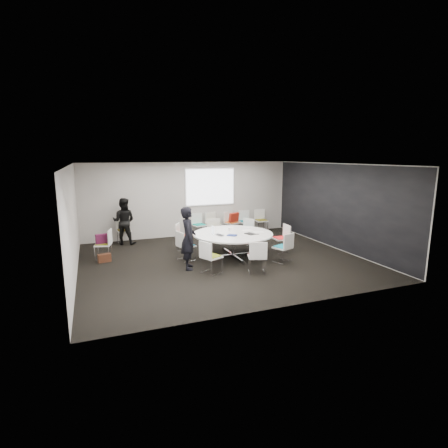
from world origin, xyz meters
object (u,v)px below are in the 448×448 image
object	(u,v)px
conference_table	(233,239)
cup	(229,229)
chair_ring_g	(257,263)
chair_back_b	(213,228)
chair_ring_e	(186,251)
person_main	(188,238)
maroon_bag	(103,239)
chair_ring_a	(281,244)
chair_ring_b	(245,236)
chair_ring_h	(283,253)
chair_ring_d	(184,242)
chair_spare_left	(104,250)
person_back	(124,221)
chair_person_back	(124,235)
chair_back_d	(245,226)
chair_ring_c	(214,237)
chair_back_c	(232,227)
brown_bag	(104,258)
laptop	(221,235)
chair_back_a	(199,229)
chair_back_e	(261,225)
chair_ring_f	(211,263)

from	to	relation	value
conference_table	cup	bearing A→B (deg)	85.64
chair_ring_g	chair_back_b	bearing A→B (deg)	104.06
conference_table	cup	world-z (taller)	cup
chair_ring_e	cup	distance (m)	1.58
conference_table	chair_back_b	distance (m)	2.96
person_main	maroon_bag	bearing A→B (deg)	63.47
chair_ring_a	chair_ring_e	distance (m)	3.08
chair_ring_b	chair_ring_h	world-z (taller)	same
chair_ring_d	chair_spare_left	size ratio (longest dim) A/B	1.00
chair_back_b	person_back	world-z (taller)	person_back
chair_ring_b	chair_person_back	size ratio (longest dim) A/B	1.00
person_main	chair_back_d	bearing A→B (deg)	-29.47
chair_ring_a	chair_ring_b	world-z (taller)	same
chair_person_back	person_main	bearing A→B (deg)	105.40
chair_back_d	cup	size ratio (longest dim) A/B	9.78
conference_table	chair_ring_c	world-z (taller)	chair_ring_c
chair_back_d	person_main	bearing A→B (deg)	51.42
chair_back_c	brown_bag	bearing A→B (deg)	1.12
chair_ring_b	chair_spare_left	distance (m)	4.68
chair_ring_g	chair_spare_left	world-z (taller)	same
chair_ring_c	chair_ring_h	bearing A→B (deg)	123.59
laptop	chair_ring_b	bearing A→B (deg)	-65.30
brown_bag	chair_back_d	bearing A→B (deg)	21.36
chair_back_a	chair_back_b	bearing A→B (deg)	169.97
chair_ring_h	chair_back_b	distance (m)	4.07
chair_person_back	maroon_bag	xyz separation A→B (m)	(-0.76, -1.78, 0.34)
chair_back_c	chair_person_back	world-z (taller)	same
chair_spare_left	chair_person_back	size ratio (longest dim) A/B	1.00
chair_ring_e	chair_back_b	world-z (taller)	same
cup	chair_back_c	bearing A→B (deg)	66.48
person_main	chair_back_b	bearing A→B (deg)	-15.32
chair_back_b	chair_back_e	bearing A→B (deg)	165.71
chair_ring_h	chair_back_b	xyz separation A→B (m)	(-0.74, 4.00, 0.00)
chair_ring_c	chair_ring_g	size ratio (longest dim) A/B	1.00
chair_spare_left	cup	size ratio (longest dim) A/B	9.78
person_main	chair_person_back	bearing A→B (deg)	34.53
chair_back_a	chair_back_e	world-z (taller)	same
chair_ring_e	cup	world-z (taller)	chair_ring_e
chair_back_d	person_back	size ratio (longest dim) A/B	0.54
chair_ring_f	chair_back_e	world-z (taller)	same
chair_ring_a	maroon_bag	distance (m)	5.49
cup	chair_ring_b	bearing A→B (deg)	42.82
chair_ring_d	chair_spare_left	xyz separation A→B (m)	(-2.46, -0.10, 0.00)
chair_ring_c	maroon_bag	world-z (taller)	chair_ring_c
chair_ring_e	chair_back_c	bearing A→B (deg)	121.05
chair_back_d	cup	distance (m)	3.11
chair_person_back	brown_bag	bearing A→B (deg)	64.65
person_main	chair_ring_h	bearing A→B (deg)	-85.78
chair_ring_b	chair_back_c	size ratio (longest dim) A/B	1.00
chair_ring_h	chair_back_a	bearing A→B (deg)	85.59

